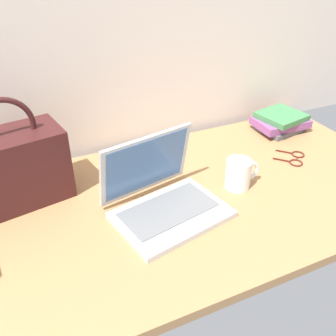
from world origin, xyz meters
name	(u,v)px	position (x,y,z in m)	size (l,w,h in m)	color
desk	(175,203)	(0.00, 0.00, 0.01)	(1.60, 0.76, 0.03)	#A87A4C
laptop	(163,197)	(-0.05, -0.03, 0.08)	(0.35, 0.32, 0.22)	silver
coffee_mug	(239,173)	(0.22, -0.02, 0.08)	(0.12, 0.08, 0.10)	white
eyeglasses	(296,158)	(0.50, 0.03, 0.03)	(0.14, 0.14, 0.01)	#591E19
handbag	(13,167)	(-0.43, 0.20, 0.15)	(0.32, 0.21, 0.33)	#3F1919
book_stack	(280,122)	(0.60, 0.25, 0.07)	(0.21, 0.19, 0.07)	#595960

